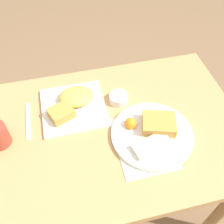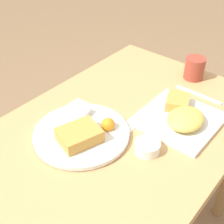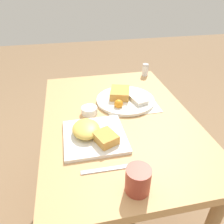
{
  "view_description": "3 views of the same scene",
  "coord_description": "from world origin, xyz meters",
  "px_view_note": "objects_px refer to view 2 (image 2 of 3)",
  "views": [
    {
      "loc": [
        0.14,
        0.56,
        1.51
      ],
      "look_at": [
        -0.0,
        -0.04,
        0.76
      ],
      "focal_mm": 42.0,
      "sensor_mm": 36.0,
      "label": 1
    },
    {
      "loc": [
        -0.63,
        -0.47,
        1.36
      ],
      "look_at": [
        -0.02,
        0.03,
        0.76
      ],
      "focal_mm": 50.0,
      "sensor_mm": 36.0,
      "label": 2
    },
    {
      "loc": [
        0.83,
        -0.2,
        1.28
      ],
      "look_at": [
        -0.01,
        -0.03,
        0.73
      ],
      "focal_mm": 35.0,
      "sensor_mm": 36.0,
      "label": 3
    }
  ],
  "objects_px": {
    "plate_square_near": "(181,117)",
    "coffee_mug": "(195,68)",
    "sauce_ramekin": "(147,147)",
    "butter_knife": "(198,95)",
    "plate_oval_far": "(81,132)"
  },
  "relations": [
    {
      "from": "butter_knife",
      "to": "coffee_mug",
      "type": "height_order",
      "value": "coffee_mug"
    },
    {
      "from": "sauce_ramekin",
      "to": "coffee_mug",
      "type": "relative_size",
      "value": 0.88
    },
    {
      "from": "butter_knife",
      "to": "sauce_ramekin",
      "type": "bearing_deg",
      "value": 93.67
    },
    {
      "from": "plate_oval_far",
      "to": "butter_knife",
      "type": "height_order",
      "value": "plate_oval_far"
    },
    {
      "from": "sauce_ramekin",
      "to": "coffee_mug",
      "type": "distance_m",
      "value": 0.47
    },
    {
      "from": "plate_square_near",
      "to": "sauce_ramekin",
      "type": "distance_m",
      "value": 0.18
    },
    {
      "from": "sauce_ramekin",
      "to": "plate_square_near",
      "type": "bearing_deg",
      "value": -2.42
    },
    {
      "from": "sauce_ramekin",
      "to": "coffee_mug",
      "type": "height_order",
      "value": "coffee_mug"
    },
    {
      "from": "plate_square_near",
      "to": "coffee_mug",
      "type": "relative_size",
      "value": 2.84
    },
    {
      "from": "butter_knife",
      "to": "coffee_mug",
      "type": "xyz_separation_m",
      "value": [
        0.1,
        0.08,
        0.04
      ]
    },
    {
      "from": "plate_oval_far",
      "to": "coffee_mug",
      "type": "relative_size",
      "value": 3.43
    },
    {
      "from": "plate_oval_far",
      "to": "sauce_ramekin",
      "type": "distance_m",
      "value": 0.21
    },
    {
      "from": "sauce_ramekin",
      "to": "butter_knife",
      "type": "xyz_separation_m",
      "value": [
        0.36,
        0.02,
        -0.02
      ]
    },
    {
      "from": "butter_knife",
      "to": "coffee_mug",
      "type": "bearing_deg",
      "value": -51.8
    },
    {
      "from": "plate_oval_far",
      "to": "plate_square_near",
      "type": "bearing_deg",
      "value": -37.5
    }
  ]
}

